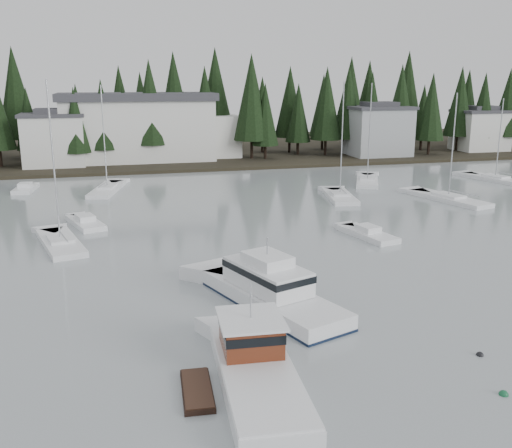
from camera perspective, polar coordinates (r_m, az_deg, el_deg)
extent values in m
cube|color=black|center=(112.37, -9.39, 7.18)|extent=(240.00, 54.00, 1.00)
cube|color=silver|center=(93.92, -19.53, 7.80)|extent=(9.00, 7.00, 7.50)
cube|color=#38383D|center=(93.61, -19.74, 10.23)|extent=(9.54, 7.42, 0.50)
cube|color=#38383D|center=(93.58, -19.77, 10.59)|extent=(4.95, 3.85, 0.80)
cube|color=#999EA0|center=(103.31, 12.12, 8.95)|extent=(10.00, 8.00, 8.00)
cube|color=#38383D|center=(103.02, 12.24, 11.31)|extent=(10.60, 8.48, 0.50)
cube|color=#38383D|center=(103.00, 12.26, 11.64)|extent=(5.50, 4.40, 0.80)
cube|color=silver|center=(116.44, 21.52, 8.61)|extent=(9.00, 7.00, 7.00)
cube|color=#38383D|center=(116.19, 21.69, 10.45)|extent=(9.54, 7.42, 0.50)
cube|color=#38383D|center=(116.16, 21.71, 10.74)|extent=(4.95, 3.85, 0.80)
cube|color=silver|center=(96.57, -11.67, 9.22)|extent=(24.00, 10.00, 10.00)
cube|color=#38383D|center=(96.27, -11.83, 12.36)|extent=(25.00, 11.00, 1.20)
cube|color=silver|center=(100.01, -4.73, 8.77)|extent=(10.00, 8.00, 7.00)
cube|color=white|center=(26.83, 0.24, -15.82)|extent=(4.04, 10.19, 1.44)
cube|color=white|center=(26.44, 0.24, -14.36)|extent=(3.96, 9.99, 0.13)
cube|color=#4E230F|center=(27.84, -0.53, -11.02)|extent=(2.94, 3.18, 1.55)
cube|color=white|center=(27.50, -0.53, -9.45)|extent=(3.30, 3.61, 0.13)
cube|color=black|center=(27.71, -0.53, -10.44)|extent=(3.01, 3.24, 0.44)
cylinder|color=#A5A8AD|center=(27.13, -0.53, -7.63)|extent=(0.08, 0.08, 1.77)
cube|color=black|center=(26.61, -5.90, -16.58)|extent=(1.58, 3.64, 0.61)
cube|color=white|center=(35.49, 1.65, -7.91)|extent=(7.10, 11.87, 1.65)
cube|color=black|center=(35.54, 1.65, -8.10)|extent=(7.15, 11.94, 0.23)
cube|color=white|center=(35.36, 1.13, -5.23)|extent=(4.68, 6.52, 1.50)
cube|color=black|center=(35.24, 1.13, -4.67)|extent=(4.77, 6.60, 0.41)
cube|color=white|center=(35.01, 1.14, -3.55)|extent=(2.97, 3.49, 0.67)
cylinder|color=#A5A8AD|center=(34.76, 1.14, -2.26)|extent=(0.10, 0.10, 1.14)
cube|color=white|center=(50.59, -18.93, -2.08)|extent=(4.82, 9.50, 1.05)
cube|color=white|center=(50.42, -18.99, -1.38)|extent=(2.58, 3.47, 0.30)
cylinder|color=#A5A8AD|center=(49.16, -19.60, 5.83)|extent=(0.14, 0.14, 13.05)
cube|color=white|center=(67.46, 8.38, 2.52)|extent=(4.39, 8.98, 1.05)
cube|color=white|center=(67.33, 8.40, 3.06)|extent=(2.48, 3.24, 0.30)
cylinder|color=#A5A8AD|center=(66.41, 8.59, 8.39)|extent=(0.14, 0.14, 12.82)
cube|color=white|center=(69.23, 18.66, 2.22)|extent=(5.32, 10.98, 1.05)
cube|color=white|center=(69.11, 18.71, 2.74)|extent=(2.80, 3.98, 0.30)
cylinder|color=#A5A8AD|center=(68.27, 19.09, 7.41)|extent=(0.14, 0.14, 11.60)
cube|color=white|center=(85.17, 22.79, 4.00)|extent=(5.14, 10.35, 1.05)
cube|color=white|center=(85.07, 22.83, 4.43)|extent=(2.70, 3.76, 0.30)
cylinder|color=#A5A8AD|center=(84.44, 23.17, 7.88)|extent=(0.14, 0.14, 10.58)
cube|color=white|center=(78.69, 11.05, 4.09)|extent=(6.79, 10.31, 1.05)
cube|color=white|center=(78.58, 11.07, 4.55)|extent=(3.21, 3.93, 0.30)
cylinder|color=#A5A8AD|center=(77.80, 11.29, 9.03)|extent=(0.14, 0.14, 12.58)
cube|color=white|center=(73.56, -14.63, 3.19)|extent=(5.05, 10.77, 1.05)
cube|color=white|center=(73.45, -14.66, 3.68)|extent=(2.65, 3.89, 0.30)
cylinder|color=#A5A8AD|center=(72.62, -14.96, 8.40)|extent=(0.14, 0.14, 12.39)
cube|color=white|center=(51.49, 11.09, -1.20)|extent=(3.52, 6.71, 0.90)
cube|color=white|center=(51.31, 11.13, -0.44)|extent=(1.90, 2.32, 0.55)
cube|color=white|center=(76.85, -22.06, 3.12)|extent=(2.75, 5.50, 0.90)
cube|color=white|center=(76.73, -22.11, 3.63)|extent=(1.67, 1.84, 0.55)
cube|color=white|center=(56.81, -16.66, -0.08)|extent=(4.03, 6.73, 0.90)
cube|color=white|center=(56.64, -16.71, 0.61)|extent=(2.05, 2.40, 0.55)
sphere|color=#145933|center=(28.53, 23.51, -15.40)|extent=(0.42, 0.42, 0.42)
sphere|color=black|center=(31.68, 21.47, -12.13)|extent=(0.38, 0.38, 0.38)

